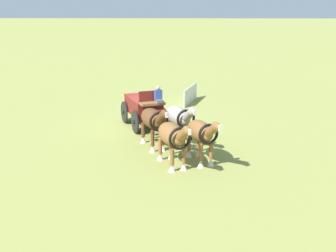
{
  "coord_description": "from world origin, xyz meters",
  "views": [
    {
      "loc": [
        24.85,
        1.7,
        7.15
      ],
      "look_at": [
        4.13,
        1.41,
        1.2
      ],
      "focal_mm": 50.05,
      "sensor_mm": 36.0,
      "label": 1
    }
  ],
  "objects_px": {
    "draft_horse_rear_off": "(153,120)",
    "draft_horse_lead_near": "(201,133)",
    "show_wagon": "(144,107)",
    "draft_horse_lead_off": "(173,136)",
    "draft_horse_rear_near": "(179,118)"
  },
  "relations": [
    {
      "from": "draft_horse_rear_near",
      "to": "draft_horse_lead_near",
      "type": "xyz_separation_m",
      "value": [
        2.43,
        0.93,
        -0.03
      ]
    },
    {
      "from": "show_wagon",
      "to": "draft_horse_rear_near",
      "type": "bearing_deg",
      "value": 31.14
    },
    {
      "from": "show_wagon",
      "to": "draft_horse_lead_off",
      "type": "relative_size",
      "value": 1.84
    },
    {
      "from": "draft_horse_lead_near",
      "to": "draft_horse_lead_off",
      "type": "bearing_deg",
      "value": -69.72
    },
    {
      "from": "show_wagon",
      "to": "draft_horse_lead_off",
      "type": "bearing_deg",
      "value": 14.78
    },
    {
      "from": "draft_horse_rear_off",
      "to": "draft_horse_lead_off",
      "type": "relative_size",
      "value": 1.0
    },
    {
      "from": "draft_horse_rear_off",
      "to": "draft_horse_lead_near",
      "type": "relative_size",
      "value": 1.06
    },
    {
      "from": "draft_horse_rear_off",
      "to": "draft_horse_lead_near",
      "type": "xyz_separation_m",
      "value": [
        1.97,
        2.14,
        -0.02
      ]
    },
    {
      "from": "draft_horse_rear_near",
      "to": "show_wagon",
      "type": "bearing_deg",
      "value": -148.86
    },
    {
      "from": "draft_horse_lead_near",
      "to": "draft_horse_rear_off",
      "type": "bearing_deg",
      "value": -132.61
    },
    {
      "from": "show_wagon",
      "to": "draft_horse_lead_off",
      "type": "xyz_separation_m",
      "value": [
        5.98,
        1.58,
        0.21
      ]
    },
    {
      "from": "draft_horse_rear_off",
      "to": "draft_horse_lead_near",
      "type": "height_order",
      "value": "draft_horse_rear_off"
    },
    {
      "from": "draft_horse_rear_near",
      "to": "draft_horse_lead_off",
      "type": "height_order",
      "value": "draft_horse_rear_near"
    },
    {
      "from": "draft_horse_rear_near",
      "to": "draft_horse_rear_off",
      "type": "bearing_deg",
      "value": -69.22
    },
    {
      "from": "show_wagon",
      "to": "draft_horse_rear_off",
      "type": "relative_size",
      "value": 1.85
    }
  ]
}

